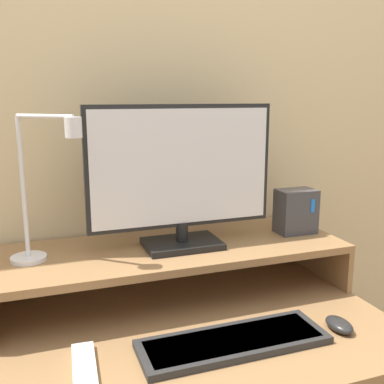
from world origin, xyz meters
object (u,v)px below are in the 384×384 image
(monitor, at_px, (182,175))
(keyboard, at_px, (234,341))
(desk_lamp, at_px, (42,194))
(mouse, at_px, (339,325))
(router_dock, at_px, (296,211))
(remote_control, at_px, (84,368))

(monitor, height_order, keyboard, monitor)
(desk_lamp, relative_size, mouse, 4.42)
(keyboard, distance_m, mouse, 0.29)
(desk_lamp, relative_size, keyboard, 0.85)
(keyboard, bearing_deg, mouse, -4.98)
(monitor, distance_m, desk_lamp, 0.38)
(desk_lamp, xyz_separation_m, router_dock, (0.78, 0.02, -0.12))
(keyboard, bearing_deg, router_dock, 41.41)
(monitor, relative_size, desk_lamp, 1.39)
(monitor, relative_size, mouse, 6.15)
(desk_lamp, bearing_deg, monitor, 1.01)
(keyboard, relative_size, remote_control, 2.41)
(router_dock, bearing_deg, desk_lamp, -178.86)
(keyboard, height_order, remote_control, keyboard)
(mouse, bearing_deg, remote_control, 176.58)
(desk_lamp, distance_m, keyboard, 0.61)
(keyboard, bearing_deg, remote_control, 177.85)
(monitor, distance_m, router_dock, 0.42)
(monitor, relative_size, remote_control, 2.86)
(keyboard, bearing_deg, desk_lamp, 142.91)
(desk_lamp, relative_size, router_dock, 2.75)
(desk_lamp, xyz_separation_m, remote_control, (0.06, -0.30, -0.33))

